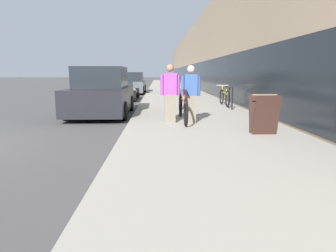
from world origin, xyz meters
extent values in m
cube|color=gray|center=(6.07, 21.00, 0.05)|extent=(4.22, 70.00, 0.11)
cube|color=tan|center=(13.23, 29.00, 3.02)|extent=(10.00, 70.00, 6.04)
cube|color=#1E2328|center=(8.27, 29.00, 1.25)|extent=(0.10, 63.00, 2.20)
torus|color=black|center=(5.52, 3.86, 0.48)|extent=(0.06, 0.74, 0.74)
torus|color=black|center=(5.52, 2.03, 0.48)|extent=(0.06, 0.74, 0.74)
cylinder|color=red|center=(5.52, 2.95, 0.71)|extent=(0.04, 1.56, 0.04)
cylinder|color=red|center=(5.52, 2.58, 0.60)|extent=(0.04, 0.93, 0.34)
cylinder|color=red|center=(5.52, 2.36, 0.86)|extent=(0.03, 0.03, 0.31)
cube|color=black|center=(5.52, 2.36, 1.01)|extent=(0.11, 0.22, 0.05)
cylinder|color=red|center=(5.52, 3.72, 0.87)|extent=(0.03, 0.03, 0.32)
cylinder|color=silver|center=(5.52, 3.72, 1.03)|extent=(0.52, 0.03, 0.03)
cube|color=#756B5B|center=(5.70, 2.62, 0.49)|extent=(0.29, 0.21, 0.76)
cube|color=#33518E|center=(5.70, 2.62, 1.16)|extent=(0.35, 0.21, 0.58)
cylinder|color=#33518E|center=(5.48, 2.62, 1.13)|extent=(0.09, 0.09, 0.55)
cylinder|color=#33518E|center=(5.93, 2.62, 1.13)|extent=(0.09, 0.09, 0.55)
sphere|color=beige|center=(5.70, 2.62, 1.58)|extent=(0.21, 0.21, 0.21)
cube|color=#756B5B|center=(5.14, 2.70, 0.50)|extent=(0.30, 0.21, 0.77)
cube|color=#933D93|center=(5.14, 2.70, 1.18)|extent=(0.36, 0.21, 0.59)
cylinder|color=#933D93|center=(4.91, 2.70, 1.15)|extent=(0.09, 0.09, 0.56)
cylinder|color=#933D93|center=(5.37, 2.70, 1.15)|extent=(0.09, 0.09, 0.56)
sphere|color=#936B51|center=(5.14, 2.70, 1.61)|extent=(0.21, 0.21, 0.21)
cylinder|color=black|center=(7.59, 5.51, 0.52)|extent=(0.05, 0.05, 0.82)
cylinder|color=black|center=(7.59, 6.06, 0.52)|extent=(0.05, 0.05, 0.82)
cylinder|color=black|center=(7.59, 5.78, 0.93)|extent=(0.05, 0.55, 0.05)
torus|color=black|center=(7.63, 7.58, 0.45)|extent=(0.06, 0.68, 0.68)
torus|color=black|center=(7.63, 6.44, 0.45)|extent=(0.06, 0.68, 0.68)
cylinder|color=yellow|center=(7.63, 7.01, 0.65)|extent=(0.04, 0.98, 0.04)
cylinder|color=yellow|center=(7.63, 6.78, 0.56)|extent=(0.04, 0.59, 0.31)
cylinder|color=yellow|center=(7.63, 6.64, 0.79)|extent=(0.03, 0.03, 0.28)
cube|color=black|center=(7.63, 6.64, 0.93)|extent=(0.11, 0.22, 0.05)
cylinder|color=yellow|center=(7.63, 7.49, 0.80)|extent=(0.03, 0.03, 0.30)
cylinder|color=silver|center=(7.63, 7.49, 0.95)|extent=(0.52, 0.03, 0.03)
cube|color=#331E19|center=(7.20, 0.85, 0.55)|extent=(0.56, 0.20, 0.89)
cube|color=#331E19|center=(7.20, 1.21, 0.55)|extent=(0.56, 0.20, 0.89)
cylinder|color=#93704C|center=(7.20, 1.03, 0.99)|extent=(0.56, 0.03, 0.03)
cube|color=black|center=(2.82, 5.04, 0.56)|extent=(1.89, 4.12, 0.83)
cube|color=#1E2328|center=(2.82, 5.04, 1.34)|extent=(1.63, 2.06, 0.71)
cylinder|color=black|center=(1.94, 6.28, 0.30)|extent=(0.22, 0.60, 0.60)
cylinder|color=black|center=(3.70, 6.28, 0.30)|extent=(0.22, 0.60, 0.60)
cylinder|color=black|center=(1.94, 3.81, 0.30)|extent=(0.22, 0.60, 0.60)
cylinder|color=black|center=(3.70, 3.81, 0.30)|extent=(0.22, 0.60, 0.60)
ellipsoid|color=silver|center=(2.79, 11.11, 0.46)|extent=(1.68, 4.25, 0.65)
cube|color=#1E2328|center=(2.79, 11.64, 0.90)|extent=(1.18, 0.04, 0.26)
cylinder|color=black|center=(2.00, 12.34, 0.30)|extent=(0.22, 0.60, 0.60)
cylinder|color=black|center=(3.57, 12.34, 0.30)|extent=(0.22, 0.60, 0.60)
cylinder|color=black|center=(2.00, 9.88, 0.30)|extent=(0.22, 0.60, 0.60)
cylinder|color=black|center=(3.57, 9.88, 0.30)|extent=(0.22, 0.60, 0.60)
cube|color=#4C5156|center=(2.88, 16.77, 0.52)|extent=(1.86, 4.59, 0.74)
cube|color=#1E2328|center=(2.88, 16.77, 1.22)|extent=(1.60, 2.29, 0.65)
cylinder|color=black|center=(2.01, 18.15, 0.30)|extent=(0.22, 0.60, 0.60)
cylinder|color=black|center=(3.74, 18.15, 0.30)|extent=(0.22, 0.60, 0.60)
cylinder|color=black|center=(2.01, 15.40, 0.30)|extent=(0.22, 0.60, 0.60)
cylinder|color=black|center=(3.74, 15.40, 0.30)|extent=(0.22, 0.60, 0.60)
camera|label=1|loc=(4.80, -5.62, 1.47)|focal=32.00mm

